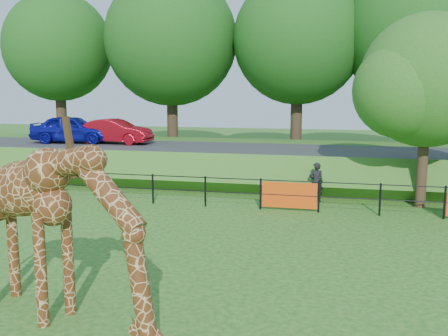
{
  "coord_description": "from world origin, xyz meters",
  "views": [
    {
      "loc": [
        4.6,
        -8.91,
        4.14
      ],
      "look_at": [
        1.52,
        4.4,
        2.0
      ],
      "focal_mm": 40.0,
      "sensor_mm": 36.0,
      "label": 1
    }
  ],
  "objects_px": {
    "car_blue": "(72,129)",
    "visitor": "(316,182)",
    "giraffe": "(58,233)",
    "car_red": "(115,131)",
    "tree_east": "(430,86)"
  },
  "relations": [
    {
      "from": "car_blue",
      "to": "car_red",
      "type": "bearing_deg",
      "value": -93.76
    },
    {
      "from": "giraffe",
      "to": "car_red",
      "type": "distance_m",
      "value": 17.16
    },
    {
      "from": "car_blue",
      "to": "visitor",
      "type": "height_order",
      "value": "car_blue"
    },
    {
      "from": "car_blue",
      "to": "tree_east",
      "type": "relative_size",
      "value": 0.62
    },
    {
      "from": "car_blue",
      "to": "tree_east",
      "type": "xyz_separation_m",
      "value": [
        16.49,
        -4.86,
        2.15
      ]
    },
    {
      "from": "giraffe",
      "to": "car_red",
      "type": "xyz_separation_m",
      "value": [
        -6.41,
        15.91,
        0.4
      ]
    },
    {
      "from": "car_blue",
      "to": "visitor",
      "type": "xyz_separation_m",
      "value": [
        12.72,
        -4.84,
        -1.39
      ]
    },
    {
      "from": "giraffe",
      "to": "car_blue",
      "type": "bearing_deg",
      "value": 138.56
    },
    {
      "from": "visitor",
      "to": "giraffe",
      "type": "bearing_deg",
      "value": 54.89
    },
    {
      "from": "tree_east",
      "to": "visitor",
      "type": "bearing_deg",
      "value": 179.75
    },
    {
      "from": "car_blue",
      "to": "visitor",
      "type": "distance_m",
      "value": 13.68
    },
    {
      "from": "car_red",
      "to": "tree_east",
      "type": "xyz_separation_m",
      "value": [
        14.17,
        -4.99,
        2.24
      ]
    },
    {
      "from": "car_red",
      "to": "visitor",
      "type": "height_order",
      "value": "car_red"
    },
    {
      "from": "car_red",
      "to": "tree_east",
      "type": "distance_m",
      "value": 15.18
    },
    {
      "from": "giraffe",
      "to": "tree_east",
      "type": "relative_size",
      "value": 0.68
    }
  ]
}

